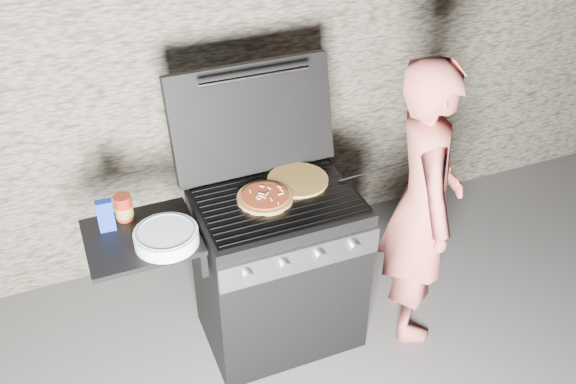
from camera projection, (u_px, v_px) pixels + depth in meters
name	position (u px, v px, depth m)	size (l,w,h in m)	color
ground	(280.00, 331.00, 3.63)	(50.00, 50.00, 0.00)	#514F4E
stone_wall	(216.00, 108.00, 3.90)	(8.00, 0.35, 1.80)	gray
gas_grill	(234.00, 283.00, 3.29)	(1.34, 0.79, 0.91)	black
pizza_topped	(265.00, 197.00, 3.10)	(0.27, 0.27, 0.03)	tan
pizza_plain	(298.00, 180.00, 3.23)	(0.31, 0.31, 0.02)	gold
sauce_jar	(124.00, 207.00, 2.97)	(0.08, 0.08, 0.13)	maroon
blue_carton	(106.00, 216.00, 2.89)	(0.07, 0.04, 0.16)	navy
plate_stack	(166.00, 237.00, 2.84)	(0.29, 0.29, 0.07)	white
person	(423.00, 204.00, 3.26)	(0.59, 0.38, 1.61)	#D26156
tongs	(380.00, 170.00, 3.25)	(0.01, 0.01, 0.43)	black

